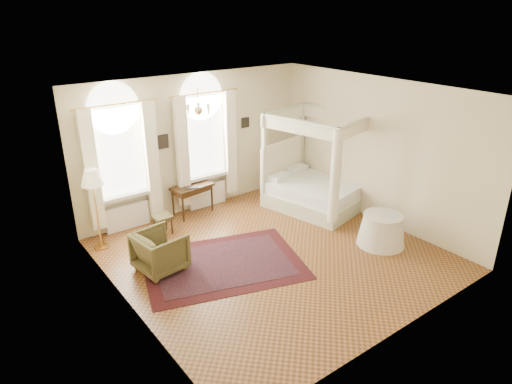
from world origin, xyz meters
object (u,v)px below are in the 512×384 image
(stool, at_px, (163,219))
(nightstand, at_px, (288,176))
(side_table, at_px, (382,230))
(writing_desk, at_px, (192,190))
(coffee_table, at_px, (170,249))
(floor_lamp, at_px, (92,182))
(canopy_bed, at_px, (316,187))
(armchair, at_px, (160,251))

(stool, bearing_deg, nightstand, 7.13)
(side_table, bearing_deg, writing_desk, 123.23)
(coffee_table, bearing_deg, floor_lamp, 120.45)
(nightstand, xyz_separation_m, coffee_table, (-4.54, -1.77, 0.04))
(side_table, bearing_deg, stool, 137.34)
(canopy_bed, distance_m, armchair, 4.42)
(armchair, bearing_deg, stool, -35.57)
(coffee_table, bearing_deg, stool, 69.68)
(floor_lamp, relative_size, side_table, 1.73)
(canopy_bed, height_order, nightstand, canopy_bed)
(armchair, height_order, coffee_table, armchair)
(armchair, distance_m, floor_lamp, 1.99)
(writing_desk, distance_m, floor_lamp, 2.54)
(side_table, bearing_deg, armchair, 155.84)
(armchair, xyz_separation_m, coffee_table, (0.23, 0.07, -0.05))
(canopy_bed, bearing_deg, armchair, -175.24)
(nightstand, height_order, writing_desk, writing_desk)
(nightstand, distance_m, floor_lamp, 5.54)
(armchair, xyz_separation_m, floor_lamp, (-0.63, 1.54, 1.09))
(coffee_table, bearing_deg, side_table, -26.25)
(side_table, bearing_deg, coffee_table, 153.75)
(side_table, bearing_deg, canopy_bed, 84.47)
(side_table, bearing_deg, floor_lamp, 144.64)
(canopy_bed, xyz_separation_m, nightstand, (0.37, 1.48, -0.24))
(writing_desk, bearing_deg, armchair, -133.48)
(coffee_table, xyz_separation_m, floor_lamp, (-0.86, 1.47, 1.14))
(writing_desk, relative_size, stool, 2.40)
(armchair, bearing_deg, nightstand, -76.73)
(stool, bearing_deg, side_table, -42.66)
(canopy_bed, distance_m, side_table, 2.26)
(nightstand, xyz_separation_m, floor_lamp, (-5.40, -0.30, 1.18))
(stool, xyz_separation_m, armchair, (-0.70, -1.33, 0.03))
(writing_desk, height_order, stool, writing_desk)
(writing_desk, relative_size, side_table, 1.04)
(canopy_bed, xyz_separation_m, floor_lamp, (-5.03, 1.17, 0.94))
(canopy_bed, bearing_deg, floor_lamp, 166.88)
(canopy_bed, xyz_separation_m, armchair, (-4.40, -0.37, -0.15))
(floor_lamp, bearing_deg, stool, -8.80)
(armchair, relative_size, coffee_table, 1.50)
(writing_desk, bearing_deg, canopy_bed, -29.09)
(writing_desk, distance_m, stool, 1.19)
(writing_desk, relative_size, coffee_table, 1.82)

